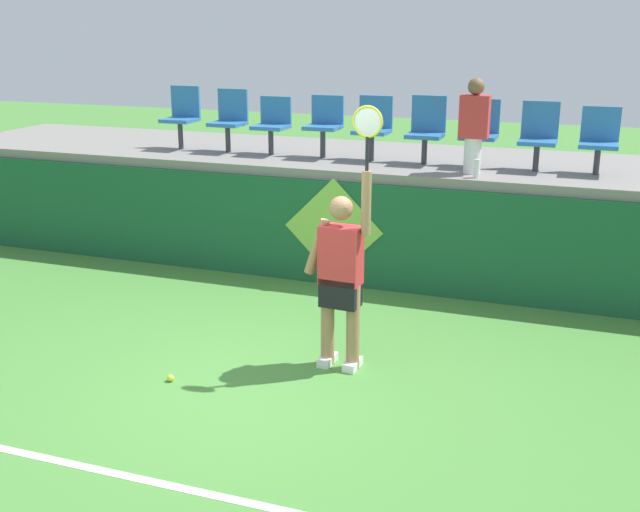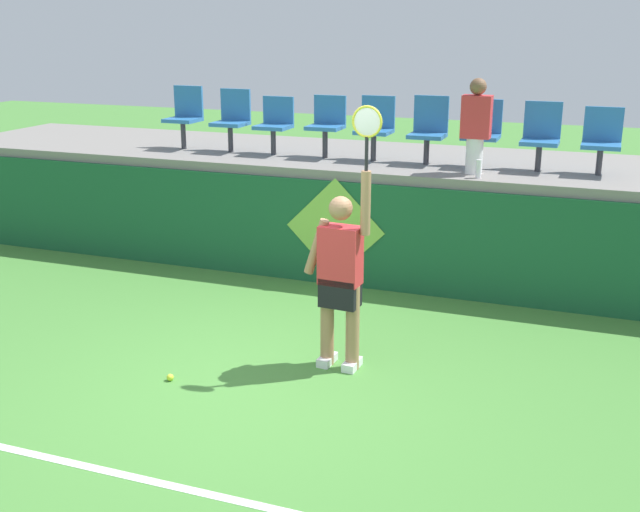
# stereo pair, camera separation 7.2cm
# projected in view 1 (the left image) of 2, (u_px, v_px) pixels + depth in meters

# --- Properties ---
(ground_plane) EXTENTS (40.00, 40.00, 0.00)m
(ground_plane) POSITION_uv_depth(u_px,v_px,m) (246.00, 391.00, 7.01)
(ground_plane) COLOR #478438
(court_back_wall) EXTENTS (12.82, 0.20, 1.31)m
(court_back_wall) POSITION_uv_depth(u_px,v_px,m) (352.00, 234.00, 9.65)
(court_back_wall) COLOR #195633
(court_back_wall) RESTS_ON ground_plane
(spectator_platform) EXTENTS (12.82, 2.49, 0.12)m
(spectator_platform) POSITION_uv_depth(u_px,v_px,m) (380.00, 160.00, 10.51)
(spectator_platform) COLOR gray
(spectator_platform) RESTS_ON court_back_wall
(court_baseline_stripe) EXTENTS (11.54, 0.08, 0.01)m
(court_baseline_stripe) POSITION_uv_depth(u_px,v_px,m) (155.00, 482.00, 5.63)
(court_baseline_stripe) COLOR white
(court_baseline_stripe) RESTS_ON ground_plane
(tennis_player) EXTENTS (0.75, 0.28, 2.49)m
(tennis_player) POSITION_uv_depth(u_px,v_px,m) (341.00, 273.00, 7.25)
(tennis_player) COLOR white
(tennis_player) RESTS_ON ground_plane
(tennis_ball) EXTENTS (0.07, 0.07, 0.07)m
(tennis_ball) POSITION_uv_depth(u_px,v_px,m) (171.00, 378.00, 7.19)
(tennis_ball) COLOR #D1E533
(tennis_ball) RESTS_ON ground_plane
(water_bottle) EXTENTS (0.06, 0.06, 0.21)m
(water_bottle) POSITION_uv_depth(u_px,v_px,m) (477.00, 169.00, 9.02)
(water_bottle) COLOR white
(water_bottle) RESTS_ON spectator_platform
(stadium_chair_0) EXTENTS (0.44, 0.42, 0.86)m
(stadium_chair_0) POSITION_uv_depth(u_px,v_px,m) (182.00, 114.00, 10.96)
(stadium_chair_0) COLOR #38383D
(stadium_chair_0) RESTS_ON spectator_platform
(stadium_chair_1) EXTENTS (0.44, 0.42, 0.84)m
(stadium_chair_1) POSITION_uv_depth(u_px,v_px,m) (230.00, 117.00, 10.72)
(stadium_chair_1) COLOR #38383D
(stadium_chair_1) RESTS_ON spectator_platform
(stadium_chair_2) EXTENTS (0.44, 0.42, 0.76)m
(stadium_chair_2) POSITION_uv_depth(u_px,v_px,m) (273.00, 122.00, 10.52)
(stadium_chair_2) COLOR #38383D
(stadium_chair_2) RESTS_ON spectator_platform
(stadium_chair_3) EXTENTS (0.44, 0.42, 0.80)m
(stadium_chair_3) POSITION_uv_depth(u_px,v_px,m) (325.00, 122.00, 10.27)
(stadium_chair_3) COLOR #38383D
(stadium_chair_3) RESTS_ON spectator_platform
(stadium_chair_4) EXTENTS (0.44, 0.42, 0.82)m
(stadium_chair_4) POSITION_uv_depth(u_px,v_px,m) (373.00, 125.00, 10.06)
(stadium_chair_4) COLOR #38383D
(stadium_chair_4) RESTS_ON spectator_platform
(stadium_chair_5) EXTENTS (0.44, 0.42, 0.84)m
(stadium_chair_5) POSITION_uv_depth(u_px,v_px,m) (427.00, 128.00, 9.84)
(stadium_chair_5) COLOR #38383D
(stadium_chair_5) RESTS_ON spectator_platform
(stadium_chair_6) EXTENTS (0.44, 0.42, 0.82)m
(stadium_chair_6) POSITION_uv_depth(u_px,v_px,m) (480.00, 130.00, 9.62)
(stadium_chair_6) COLOR #38383D
(stadium_chair_6) RESTS_ON spectator_platform
(stadium_chair_7) EXTENTS (0.44, 0.42, 0.82)m
(stadium_chair_7) POSITION_uv_depth(u_px,v_px,m) (539.00, 134.00, 9.40)
(stadium_chair_7) COLOR #38383D
(stadium_chair_7) RESTS_ON spectator_platform
(stadium_chair_8) EXTENTS (0.44, 0.42, 0.78)m
(stadium_chair_8) POSITION_uv_depth(u_px,v_px,m) (599.00, 138.00, 9.18)
(stadium_chair_8) COLOR #38383D
(stadium_chair_8) RESTS_ON spectator_platform
(spectator_0) EXTENTS (0.34, 0.20, 1.11)m
(spectator_0) POSITION_uv_depth(u_px,v_px,m) (474.00, 124.00, 9.15)
(spectator_0) COLOR white
(spectator_0) RESTS_ON spectator_platform
(wall_signage_mount) EXTENTS (1.27, 0.01, 1.36)m
(wall_signage_mount) POSITION_uv_depth(u_px,v_px,m) (333.00, 284.00, 9.81)
(wall_signage_mount) COLOR #195633
(wall_signage_mount) RESTS_ON ground_plane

